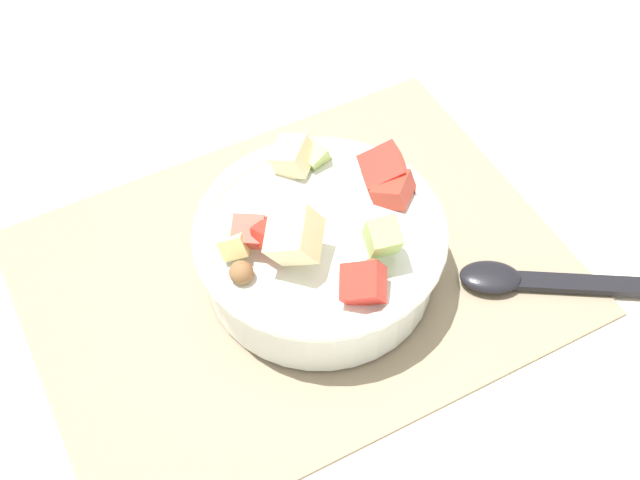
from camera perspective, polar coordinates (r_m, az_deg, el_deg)
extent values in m
plane|color=silver|center=(0.78, -1.65, -2.34)|extent=(2.40, 2.40, 0.00)
cube|color=gray|center=(0.78, -1.66, -2.21)|extent=(0.48, 0.36, 0.01)
cylinder|color=white|center=(0.75, 0.00, -0.87)|extent=(0.21, 0.21, 0.06)
torus|color=white|center=(0.73, 0.00, 0.60)|extent=(0.22, 0.22, 0.02)
cube|color=red|center=(0.69, -3.33, 0.41)|extent=(0.03, 0.03, 0.02)
cube|color=#BC3828|center=(0.70, -4.98, 0.81)|extent=(0.04, 0.04, 0.03)
sphere|color=brown|center=(0.69, -5.37, -2.22)|extent=(0.03, 0.03, 0.03)
cube|color=red|center=(0.67, 2.95, -2.97)|extent=(0.05, 0.04, 0.04)
cube|color=#A3CC6B|center=(0.69, 4.28, 0.20)|extent=(0.03, 0.04, 0.04)
sphere|color=brown|center=(0.69, 3.54, -2.04)|extent=(0.03, 0.03, 0.03)
cube|color=#E5D684|center=(0.70, -5.67, -0.44)|extent=(0.03, 0.04, 0.03)
cube|color=#BC3828|center=(0.75, 4.96, 3.46)|extent=(0.05, 0.05, 0.03)
cube|color=beige|center=(0.77, -1.87, 5.73)|extent=(0.05, 0.05, 0.04)
cube|color=#A3CC6B|center=(0.78, -0.33, 5.70)|extent=(0.03, 0.03, 0.04)
cube|color=beige|center=(0.68, -1.76, 0.31)|extent=(0.06, 0.06, 0.05)
cube|color=red|center=(0.76, 4.43, 4.69)|extent=(0.05, 0.05, 0.04)
ellipsoid|color=black|center=(0.78, 11.49, -2.48)|extent=(0.07, 0.06, 0.01)
cube|color=black|center=(0.81, 18.64, -2.92)|extent=(0.15, 0.10, 0.01)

